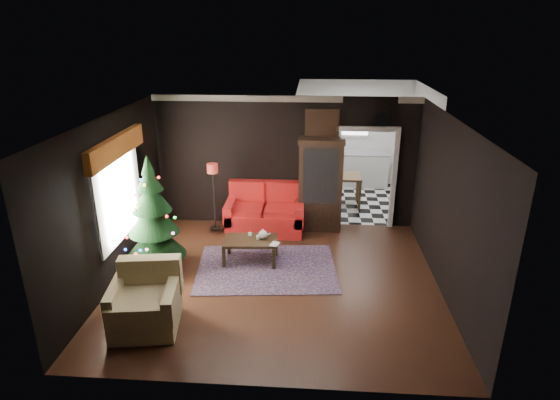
# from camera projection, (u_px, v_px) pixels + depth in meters

# --- Properties ---
(floor) EXTENTS (5.50, 5.50, 0.00)m
(floor) POSITION_uv_depth(u_px,v_px,m) (276.00, 281.00, 7.99)
(floor) COLOR black
(floor) RESTS_ON ground
(ceiling) EXTENTS (5.50, 5.50, 0.00)m
(ceiling) POSITION_uv_depth(u_px,v_px,m) (276.00, 119.00, 6.99)
(ceiling) COLOR white
(ceiling) RESTS_ON ground
(wall_back) EXTENTS (5.50, 0.00, 5.50)m
(wall_back) POSITION_uv_depth(u_px,v_px,m) (285.00, 162.00, 9.82)
(wall_back) COLOR black
(wall_back) RESTS_ON ground
(wall_front) EXTENTS (5.50, 0.00, 5.50)m
(wall_front) POSITION_uv_depth(u_px,v_px,m) (259.00, 287.00, 5.16)
(wall_front) COLOR black
(wall_front) RESTS_ON ground
(wall_left) EXTENTS (0.00, 5.50, 5.50)m
(wall_left) POSITION_uv_depth(u_px,v_px,m) (111.00, 201.00, 7.67)
(wall_left) COLOR black
(wall_left) RESTS_ON ground
(wall_right) EXTENTS (0.00, 5.50, 5.50)m
(wall_right) POSITION_uv_depth(u_px,v_px,m) (449.00, 210.00, 7.31)
(wall_right) COLOR black
(wall_right) RESTS_ON ground
(doorway) EXTENTS (1.10, 0.10, 2.10)m
(doorway) POSITION_uv_depth(u_px,v_px,m) (365.00, 180.00, 9.84)
(doorway) COLOR silver
(doorway) RESTS_ON ground
(left_window) EXTENTS (0.05, 1.60, 1.40)m
(left_window) POSITION_uv_depth(u_px,v_px,m) (118.00, 194.00, 7.84)
(left_window) COLOR white
(left_window) RESTS_ON wall_left
(valance) EXTENTS (0.12, 2.10, 0.35)m
(valance) POSITION_uv_depth(u_px,v_px,m) (116.00, 147.00, 7.54)
(valance) COLOR brown
(valance) RESTS_ON wall_left
(kitchen_floor) EXTENTS (3.00, 3.00, 0.00)m
(kitchen_floor) POSITION_uv_depth(u_px,v_px,m) (356.00, 201.00, 11.61)
(kitchen_floor) COLOR white
(kitchen_floor) RESTS_ON ground
(kitchen_window) EXTENTS (0.70, 0.06, 0.70)m
(kitchen_window) POSITION_uv_depth(u_px,v_px,m) (355.00, 122.00, 12.35)
(kitchen_window) COLOR white
(kitchen_window) RESTS_ON ground
(rug) EXTENTS (2.63, 2.02, 0.01)m
(rug) POSITION_uv_depth(u_px,v_px,m) (267.00, 268.00, 8.39)
(rug) COLOR #2E262B
(rug) RESTS_ON ground
(loveseat) EXTENTS (1.70, 0.90, 1.00)m
(loveseat) POSITION_uv_depth(u_px,v_px,m) (265.00, 209.00, 9.75)
(loveseat) COLOR maroon
(loveseat) RESTS_ON ground
(curio_cabinet) EXTENTS (0.90, 0.45, 1.90)m
(curio_cabinet) POSITION_uv_depth(u_px,v_px,m) (320.00, 187.00, 9.72)
(curio_cabinet) COLOR black
(curio_cabinet) RESTS_ON ground
(floor_lamp) EXTENTS (0.28, 0.28, 1.42)m
(floor_lamp) POSITION_uv_depth(u_px,v_px,m) (214.00, 197.00, 9.47)
(floor_lamp) COLOR black
(floor_lamp) RESTS_ON ground
(christmas_tree) EXTENTS (1.37, 1.37, 2.01)m
(christmas_tree) POSITION_uv_depth(u_px,v_px,m) (153.00, 215.00, 8.04)
(christmas_tree) COLOR black
(christmas_tree) RESTS_ON ground
(armchair) EXTENTS (1.08, 1.08, 0.98)m
(armchair) POSITION_uv_depth(u_px,v_px,m) (144.00, 300.00, 6.62)
(armchair) COLOR tan
(armchair) RESTS_ON ground
(coffee_table) EXTENTS (1.02, 0.66, 0.44)m
(coffee_table) POSITION_uv_depth(u_px,v_px,m) (251.00, 250.00, 8.55)
(coffee_table) COLOR black
(coffee_table) RESTS_ON rug
(teapot) EXTENTS (0.20, 0.20, 0.18)m
(teapot) POSITION_uv_depth(u_px,v_px,m) (263.00, 234.00, 8.47)
(teapot) COLOR silver
(teapot) RESTS_ON coffee_table
(cup_a) EXTENTS (0.07, 0.07, 0.06)m
(cup_a) POSITION_uv_depth(u_px,v_px,m) (250.00, 234.00, 8.62)
(cup_a) COLOR white
(cup_a) RESTS_ON coffee_table
(cup_b) EXTENTS (0.09, 0.09, 0.07)m
(cup_b) POSITION_uv_depth(u_px,v_px,m) (258.00, 237.00, 8.49)
(cup_b) COLOR white
(cup_b) RESTS_ON coffee_table
(book) EXTENTS (0.14, 0.06, 0.19)m
(book) POSITION_uv_depth(u_px,v_px,m) (271.00, 239.00, 8.27)
(book) COLOR gray
(book) RESTS_ON coffee_table
(wall_clock) EXTENTS (0.32, 0.32, 0.06)m
(wall_clock) POSITION_uv_depth(u_px,v_px,m) (382.00, 118.00, 9.30)
(wall_clock) COLOR white
(wall_clock) RESTS_ON wall_back
(painting) EXTENTS (0.62, 0.05, 0.52)m
(painting) POSITION_uv_depth(u_px,v_px,m) (322.00, 124.00, 9.43)
(painting) COLOR #A16637
(painting) RESTS_ON wall_back
(kitchen_counter) EXTENTS (1.80, 0.60, 0.90)m
(kitchen_counter) POSITION_uv_depth(u_px,v_px,m) (353.00, 169.00, 12.57)
(kitchen_counter) COLOR silver
(kitchen_counter) RESTS_ON ground
(kitchen_table) EXTENTS (0.70, 0.70, 0.75)m
(kitchen_table) POSITION_uv_depth(u_px,v_px,m) (346.00, 190.00, 11.21)
(kitchen_table) COLOR brown
(kitchen_table) RESTS_ON ground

